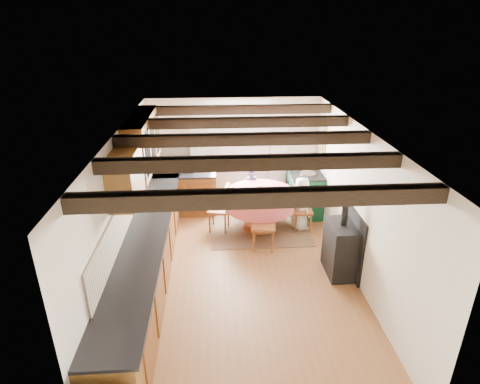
{
  "coord_description": "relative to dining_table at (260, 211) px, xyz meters",
  "views": [
    {
      "loc": [
        -0.41,
        -5.37,
        3.85
      ],
      "look_at": [
        0.0,
        0.8,
        1.15
      ],
      "focal_mm": 29.56,
      "sensor_mm": 36.0,
      "label": 1
    }
  ],
  "objects": [
    {
      "name": "beam_a",
      "position": [
        -0.45,
        -3.56,
        1.9
      ],
      "size": [
        3.6,
        0.16,
        0.16
      ],
      "primitive_type": "cube",
      "color": "black",
      "rests_on": "ceiling"
    },
    {
      "name": "base_cabinet_left",
      "position": [
        -1.95,
        -1.56,
        0.03
      ],
      "size": [
        0.6,
        5.3,
        0.88
      ],
      "primitive_type": "cube",
      "color": "brown",
      "rests_on": "floor"
    },
    {
      "name": "curtain_right",
      "position": [
        0.5,
        1.09,
        0.69
      ],
      "size": [
        0.35,
        0.1,
        2.1
      ],
      "primitive_type": "cube",
      "color": "silver",
      "rests_on": "wall_back"
    },
    {
      "name": "floor",
      "position": [
        -0.45,
        -1.56,
        -0.41
      ],
      "size": [
        3.6,
        5.5,
        0.0
      ],
      "primitive_type": "cube",
      "color": "brown",
      "rests_on": "ground"
    },
    {
      "name": "curtain_left",
      "position": [
        -1.2,
        1.09,
        0.69
      ],
      "size": [
        0.35,
        0.1,
        2.1
      ],
      "primitive_type": "cube",
      "color": "silver",
      "rests_on": "wall_back"
    },
    {
      "name": "child_right",
      "position": [
        0.81,
        -0.01,
        0.14
      ],
      "size": [
        0.48,
        0.6,
        1.08
      ],
      "primitive_type": "imported",
      "rotation": [
        0.0,
        0.0,
        1.85
      ],
      "color": "white",
      "rests_on": "floor"
    },
    {
      "name": "canister_wide",
      "position": [
        -1.34,
        0.89,
        0.61
      ],
      "size": [
        0.17,
        0.17,
        0.19
      ],
      "primitive_type": "cylinder",
      "color": "#262628",
      "rests_on": "worktop_back"
    },
    {
      "name": "beam_b",
      "position": [
        -0.45,
        -2.56,
        1.9
      ],
      "size": [
        3.6,
        0.16,
        0.16
      ],
      "primitive_type": "cube",
      "color": "black",
      "rests_on": "ceiling"
    },
    {
      "name": "cup",
      "position": [
        0.16,
        -0.23,
        0.45
      ],
      "size": [
        0.14,
        0.14,
        0.09
      ],
      "primitive_type": "imported",
      "rotation": [
        0.0,
        0.0,
        2.12
      ],
      "color": "silver",
      "rests_on": "dining_table"
    },
    {
      "name": "cast_iron_stove",
      "position": [
        1.13,
        -1.56,
        0.29
      ],
      "size": [
        0.42,
        0.69,
        1.39
      ],
      "primitive_type": null,
      "color": "black",
      "rests_on": "floor"
    },
    {
      "name": "worktop_back",
      "position": [
        -1.5,
        0.87,
        0.49
      ],
      "size": [
        1.3,
        0.64,
        0.04
      ],
      "primitive_type": "cube",
      "color": "black",
      "rests_on": "base_cabinet_back"
    },
    {
      "name": "wall_cabinet_glass",
      "position": [
        -2.08,
        -0.36,
        1.54
      ],
      "size": [
        0.34,
        1.8,
        0.9
      ],
      "primitive_type": "cube",
      "color": "brown",
      "rests_on": "wall_left"
    },
    {
      "name": "window_frame",
      "position": [
        -0.35,
        1.18,
        1.19
      ],
      "size": [
        1.34,
        0.03,
        1.54
      ],
      "primitive_type": "cube",
      "color": "white",
      "rests_on": "wall_back"
    },
    {
      "name": "wall_front",
      "position": [
        -0.45,
        -4.31,
        0.79
      ],
      "size": [
        3.6,
        0.0,
        2.4
      ],
      "primitive_type": "cube",
      "color": "silver",
      "rests_on": "ground"
    },
    {
      "name": "splash_back",
      "position": [
        -1.45,
        1.17,
        0.79
      ],
      "size": [
        1.4,
        0.02,
        0.55
      ],
      "primitive_type": "cube",
      "color": "beige",
      "rests_on": "wall_back"
    },
    {
      "name": "base_cabinet_back",
      "position": [
        -1.5,
        0.89,
        0.03
      ],
      "size": [
        1.3,
        0.6,
        0.88
      ],
      "primitive_type": "cube",
      "color": "brown",
      "rests_on": "floor"
    },
    {
      "name": "dining_table",
      "position": [
        0.0,
        0.0,
        0.0
      ],
      "size": [
        1.34,
        1.34,
        0.81
      ],
      "primitive_type": null,
      "color": "#E65C6E",
      "rests_on": "floor"
    },
    {
      "name": "wall_left",
      "position": [
        -2.25,
        -1.56,
        0.79
      ],
      "size": [
        0.0,
        5.5,
        2.4
      ],
      "primitive_type": "cube",
      "color": "silver",
      "rests_on": "ground"
    },
    {
      "name": "child_far",
      "position": [
        -0.12,
        0.7,
        0.12
      ],
      "size": [
        0.39,
        0.26,
        1.06
      ],
      "primitive_type": "imported",
      "rotation": [
        0.0,
        0.0,
        3.17
      ],
      "color": "#3A3857",
      "rests_on": "floor"
    },
    {
      "name": "chair_near",
      "position": [
        -0.02,
        -0.71,
        0.08
      ],
      "size": [
        0.49,
        0.51,
        0.98
      ],
      "primitive_type": null,
      "rotation": [
        0.0,
        0.0,
        -0.18
      ],
      "color": "#9D562E",
      "rests_on": "floor"
    },
    {
      "name": "wall_back",
      "position": [
        -0.45,
        1.19,
        0.79
      ],
      "size": [
        3.6,
        0.0,
        2.4
      ],
      "primitive_type": "cube",
      "color": "silver",
      "rests_on": "ground"
    },
    {
      "name": "beam_e",
      "position": [
        -0.45,
        0.44,
        1.9
      ],
      "size": [
        3.6,
        0.16,
        0.16
      ],
      "primitive_type": "cube",
      "color": "black",
      "rests_on": "ceiling"
    },
    {
      "name": "wall_picture",
      "position": [
        1.32,
        0.74,
        1.29
      ],
      "size": [
        0.04,
        0.5,
        0.6
      ],
      "primitive_type": "cube",
      "color": "gold",
      "rests_on": "wall_right"
    },
    {
      "name": "wall_cabinet_solid",
      "position": [
        -2.08,
        -1.86,
        1.49
      ],
      "size": [
        0.34,
        0.9,
        0.7
      ],
      "primitive_type": "cube",
      "color": "brown",
      "rests_on": "wall_left"
    },
    {
      "name": "rug",
      "position": [
        0.0,
        0.0,
        -0.4
      ],
      "size": [
        1.95,
        1.52,
        0.01
      ],
      "primitive_type": "cube",
      "color": "#4E3B1E",
      "rests_on": "floor"
    },
    {
      "name": "wall_plate",
      "position": [
        0.6,
        1.16,
        1.29
      ],
      "size": [
        0.3,
        0.02,
        0.3
      ],
      "primitive_type": "cylinder",
      "rotation": [
        1.57,
        0.0,
        0.0
      ],
      "color": "silver",
      "rests_on": "wall_back"
    },
    {
      "name": "curtain_rod",
      "position": [
        -0.35,
        1.09,
        1.79
      ],
      "size": [
        2.0,
        0.03,
        0.03
      ],
      "primitive_type": "cylinder",
      "rotation": [
        0.0,
        1.57,
        0.0
      ],
      "color": "black",
      "rests_on": "wall_back"
    },
    {
      "name": "window_pane",
      "position": [
        -0.35,
        1.18,
        1.19
      ],
      "size": [
        1.2,
        0.01,
        1.4
      ],
      "primitive_type": "cube",
      "color": "white",
      "rests_on": "wall_back"
    },
    {
      "name": "wall_right",
      "position": [
        1.35,
        -1.56,
        0.79
      ],
      "size": [
        0.0,
        5.5,
        2.4
      ],
      "primitive_type": "cube",
      "color": "silver",
      "rests_on": "ground"
    },
    {
      "name": "chair_right",
      "position": [
        0.83,
        -0.07,
        0.04
      ],
      "size": [
        0.42,
        0.41,
        0.9
      ],
      "primitive_type": null,
      "rotation": [
        0.0,
        0.0,
        1.52
      ],
      "color": "#9D562E",
      "rests_on": "floor"
    },
    {
      "name": "ceiling",
      "position": [
        -0.45,
        -1.56,
        1.99
      ],
      "size": [
        3.6,
        5.5,
        0.0
      ],
      "primitive_type": "cube",
      "color": "white",
      "rests_on": "ground"
    },
    {
      "name": "splash_left",
      "position": [
        -2.23,
        -1.26,
        0.79
      ],
      "size": [
        0.02,
        4.5,
        0.55
      ],
      "primitive_type": "cube",
      "color": "beige",
      "rests_on": "wall_left"
    },
    {
      "name": "aga_range",
      "position": [
        1.02,
        0.73,
        0.07
      ],
      "size": [
        0.67,
        1.04,
        0.96
      ],
      "primitive_type": null,
      "color": "#0E4A28",
      "rests_on": "floor"
    },
    {
      "name": "chair_left",
      "position": [
        -0.81,
        0.04,
        0.07
      ],
      "size": [
        0.51,
        0.49,
        0.95
      ],
      "primitive_type": null,
      "rotation": [
        0.0,
        0.0,
        -1.79
      ],
      "color": "#9D562E",
      "rests_on": "floor"
    },
    {
      "name": "bowl_b",
      "position": [
        0.01,
        0.08,
        0.43
      ],
      "size": [
        0.24,
        0.24,
        0.06
      ],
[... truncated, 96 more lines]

